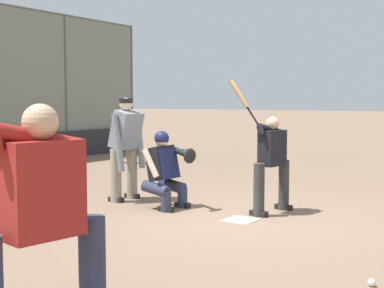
{
  "coord_description": "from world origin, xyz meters",
  "views": [
    {
      "loc": [
        6.71,
        3.68,
        1.73
      ],
      "look_at": [
        -0.22,
        -1.0,
        1.05
      ],
      "focal_mm": 50.0,
      "sensor_mm": 36.0,
      "label": 1
    }
  ],
  "objects_px": {
    "catcher_behind_plate": "(166,168)",
    "baseball_loose": "(372,283)",
    "umpire_home": "(126,145)",
    "batter_at_plate": "(271,161)",
    "fielding_glove_on_dirt": "(165,166)",
    "batter_on_deck": "(41,223)",
    "spare_bat_by_padding": "(135,163)"
  },
  "relations": [
    {
      "from": "catcher_behind_plate",
      "to": "batter_on_deck",
      "type": "xyz_separation_m",
      "value": [
        4.53,
        2.39,
        0.29
      ]
    },
    {
      "from": "umpire_home",
      "to": "batter_at_plate",
      "type": "bearing_deg",
      "value": 100.59
    },
    {
      "from": "spare_bat_by_padding",
      "to": "fielding_glove_on_dirt",
      "type": "distance_m",
      "value": 1.33
    },
    {
      "from": "spare_bat_by_padding",
      "to": "batter_at_plate",
      "type": "bearing_deg",
      "value": -75.95
    },
    {
      "from": "batter_at_plate",
      "to": "catcher_behind_plate",
      "type": "height_order",
      "value": "batter_at_plate"
    },
    {
      "from": "catcher_behind_plate",
      "to": "fielding_glove_on_dirt",
      "type": "distance_m",
      "value": 5.08
    },
    {
      "from": "umpire_home",
      "to": "fielding_glove_on_dirt",
      "type": "height_order",
      "value": "umpire_home"
    },
    {
      "from": "fielding_glove_on_dirt",
      "to": "batter_on_deck",
      "type": "bearing_deg",
      "value": 32.38
    },
    {
      "from": "umpire_home",
      "to": "catcher_behind_plate",
      "type": "bearing_deg",
      "value": 81.02
    },
    {
      "from": "batter_on_deck",
      "to": "spare_bat_by_padding",
      "type": "xyz_separation_m",
      "value": [
        -8.9,
        -6.72,
        -0.9
      ]
    },
    {
      "from": "catcher_behind_plate",
      "to": "baseball_loose",
      "type": "height_order",
      "value": "catcher_behind_plate"
    },
    {
      "from": "catcher_behind_plate",
      "to": "fielding_glove_on_dirt",
      "type": "xyz_separation_m",
      "value": [
        -4.03,
        -3.04,
        -0.59
      ]
    },
    {
      "from": "batter_on_deck",
      "to": "baseball_loose",
      "type": "bearing_deg",
      "value": 162.37
    },
    {
      "from": "catcher_behind_plate",
      "to": "fielding_glove_on_dirt",
      "type": "relative_size",
      "value": 3.7
    },
    {
      "from": "umpire_home",
      "to": "spare_bat_by_padding",
      "type": "bearing_deg",
      "value": -141.17
    },
    {
      "from": "catcher_behind_plate",
      "to": "baseball_loose",
      "type": "distance_m",
      "value": 4.24
    },
    {
      "from": "umpire_home",
      "to": "batter_on_deck",
      "type": "xyz_separation_m",
      "value": [
        4.69,
        3.36,
        -0.02
      ]
    },
    {
      "from": "batter_on_deck",
      "to": "baseball_loose",
      "type": "height_order",
      "value": "batter_on_deck"
    },
    {
      "from": "spare_bat_by_padding",
      "to": "fielding_glove_on_dirt",
      "type": "relative_size",
      "value": 1.86
    },
    {
      "from": "batter_at_plate",
      "to": "baseball_loose",
      "type": "bearing_deg",
      "value": 51.22
    },
    {
      "from": "batter_at_plate",
      "to": "umpire_home",
      "type": "distance_m",
      "value": 2.58
    },
    {
      "from": "batter_at_plate",
      "to": "fielding_glove_on_dirt",
      "type": "relative_size",
      "value": 6.08
    },
    {
      "from": "catcher_behind_plate",
      "to": "baseball_loose",
      "type": "bearing_deg",
      "value": 65.87
    },
    {
      "from": "batter_at_plate",
      "to": "spare_bat_by_padding",
      "type": "bearing_deg",
      "value": -113.31
    },
    {
      "from": "umpire_home",
      "to": "spare_bat_by_padding",
      "type": "xyz_separation_m",
      "value": [
        -4.21,
        -3.35,
        -0.93
      ]
    },
    {
      "from": "spare_bat_by_padding",
      "to": "umpire_home",
      "type": "bearing_deg",
      "value": -94.94
    },
    {
      "from": "catcher_behind_plate",
      "to": "umpire_home",
      "type": "relative_size",
      "value": 0.7
    },
    {
      "from": "batter_at_plate",
      "to": "spare_bat_by_padding",
      "type": "distance_m",
      "value": 7.03
    },
    {
      "from": "batter_at_plate",
      "to": "baseball_loose",
      "type": "distance_m",
      "value": 3.4
    },
    {
      "from": "umpire_home",
      "to": "spare_bat_by_padding",
      "type": "height_order",
      "value": "umpire_home"
    },
    {
      "from": "baseball_loose",
      "to": "umpire_home",
      "type": "bearing_deg",
      "value": -112.77
    },
    {
      "from": "fielding_glove_on_dirt",
      "to": "baseball_loose",
      "type": "relative_size",
      "value": 4.55
    }
  ]
}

